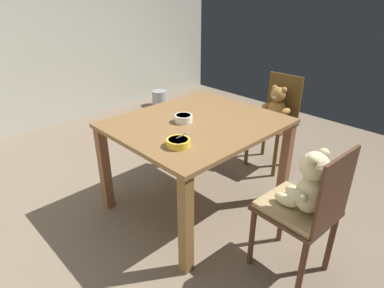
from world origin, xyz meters
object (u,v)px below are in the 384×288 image
teddy_chair_near_right (276,113)px  metal_pail (159,98)px  dining_table (197,135)px  porridge_bowl_white_center (184,118)px  teddy_chair_near_front (306,197)px  porridge_bowl_yellow_near_left (178,142)px

teddy_chair_near_right → metal_pail: teddy_chair_near_right is taller
metal_pail → dining_table: bearing=-122.0°
porridge_bowl_white_center → metal_pail: (1.42, 2.09, -0.65)m
teddy_chair_near_front → porridge_bowl_white_center: (-0.02, 1.01, 0.20)m
dining_table → metal_pail: (1.34, 2.15, -0.51)m
porridge_bowl_yellow_near_left → dining_table: bearing=29.8°
teddy_chair_near_front → metal_pail: teddy_chair_near_front is taller
teddy_chair_near_front → porridge_bowl_white_center: bearing=3.8°
teddy_chair_near_right → porridge_bowl_yellow_near_left: (-1.41, -0.17, 0.22)m
porridge_bowl_yellow_near_left → metal_pail: porridge_bowl_yellow_near_left is taller
dining_table → teddy_chair_near_front: bearing=-93.6°
dining_table → metal_pail: bearing=58.0°
dining_table → teddy_chair_near_right: bearing=-2.2°
porridge_bowl_yellow_near_left → metal_pail: (1.72, 2.36, -0.65)m
teddy_chair_near_right → porridge_bowl_white_center: size_ratio=6.77×
teddy_chair_near_front → porridge_bowl_white_center: size_ratio=6.77×
dining_table → teddy_chair_near_front: 0.95m
teddy_chair_near_front → porridge_bowl_yellow_near_left: bearing=26.2°
dining_table → teddy_chair_near_front: size_ratio=1.34×
porridge_bowl_yellow_near_left → porridge_bowl_white_center: porridge_bowl_yellow_near_left is taller
dining_table → teddy_chair_near_right: teddy_chair_near_right is taller
porridge_bowl_white_center → metal_pail: size_ratio=0.59×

